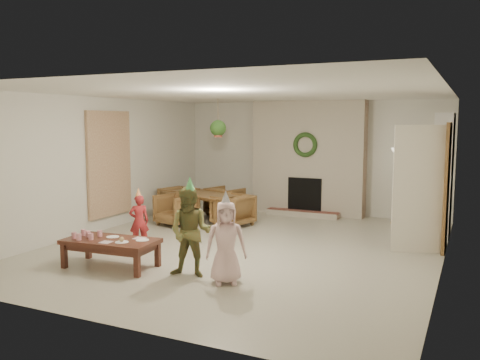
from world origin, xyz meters
The scene contains 56 objects.
floor centered at (0.00, 0.00, 0.00)m, with size 7.00×7.00×0.00m, color #B7B29E.
ceiling centered at (0.00, 0.00, 2.50)m, with size 7.00×7.00×0.00m, color white.
wall_back centered at (0.00, 3.50, 1.25)m, with size 7.00×7.00×0.00m, color silver.
wall_front centered at (0.00, -3.50, 1.25)m, with size 7.00×7.00×0.00m, color silver.
wall_left centered at (-3.00, 0.00, 1.25)m, with size 7.00×7.00×0.00m, color silver.
wall_right centered at (3.00, 0.00, 1.25)m, with size 7.00×7.00×0.00m, color silver.
fireplace_mass centered at (0.00, 3.30, 1.25)m, with size 2.50×0.40×2.50m, color #542716.
fireplace_hearth centered at (0.00, 2.95, 0.06)m, with size 1.60×0.30×0.12m, color maroon.
fireplace_firebox centered at (0.00, 3.12, 0.45)m, with size 0.75×0.12×0.75m, color black.
fireplace_wreath centered at (0.00, 3.07, 1.55)m, with size 0.54×0.54×0.10m, color #1F3E17.
floor_lamp_base centered at (2.00, 3.00, 0.02)m, with size 0.28×0.28×0.03m, color gold.
floor_lamp_post centered at (2.00, 3.00, 0.71)m, with size 0.03×0.03×1.37m, color gold.
floor_lamp_shade centered at (2.00, 3.00, 1.37)m, with size 0.37×0.37×0.31m, color beige.
bookshelf_carcass centered at (2.84, 2.30, 1.10)m, with size 0.30×1.00×2.20m, color white.
bookshelf_shelf_a centered at (2.82, 2.30, 0.45)m, with size 0.30×0.92×0.03m, color white.
bookshelf_shelf_b centered at (2.82, 2.30, 0.85)m, with size 0.30×0.92×0.03m, color white.
bookshelf_shelf_c centered at (2.82, 2.30, 1.25)m, with size 0.30×0.92×0.03m, color white.
bookshelf_shelf_d centered at (2.82, 2.30, 1.65)m, with size 0.30×0.92×0.03m, color white.
books_row_lower centered at (2.80, 2.15, 0.59)m, with size 0.20×0.40×0.24m, color maroon.
books_row_mid centered at (2.80, 2.35, 0.99)m, with size 0.20×0.44×0.24m, color #284A93.
books_row_upper centered at (2.80, 2.20, 1.38)m, with size 0.20×0.36×0.22m, color #AD7125.
door_frame centered at (2.96, 1.20, 1.02)m, with size 0.05×0.86×2.04m, color brown.
door_leaf centered at (2.58, 0.82, 1.00)m, with size 0.05×0.80×2.00m, color beige.
curtain_panel centered at (-2.96, 0.20, 1.25)m, with size 0.06×1.20×2.00m, color beige.
dining_table centered at (-1.78, 1.67, 0.28)m, with size 1.61×0.90×0.57m, color brown.
dining_chair_near centered at (-1.98, 0.99, 0.31)m, with size 0.67×0.69×0.62m, color brown.
dining_chair_far centered at (-1.59, 2.35, 0.31)m, with size 0.67×0.69×0.62m, color brown.
dining_chair_left centered at (-2.46, 1.87, 0.31)m, with size 0.67×0.69×0.62m, color brown.
dining_chair_right centered at (-0.93, 1.42, 0.31)m, with size 0.67×0.69×0.62m, color brown.
hanging_plant_cord centered at (-1.30, 1.50, 2.15)m, with size 0.01×0.01×0.70m, color tan.
hanging_plant_pot centered at (-1.30, 1.50, 1.80)m, with size 0.16×0.16×0.12m, color brown.
hanging_plant_foliage centered at (-1.30, 1.50, 1.92)m, with size 0.32×0.32×0.32m, color #224818.
coffee_table_top centered at (-1.24, -1.87, 0.37)m, with size 1.31×0.66×0.06m, color #4F261A.
coffee_table_apron centered at (-1.24, -1.87, 0.30)m, with size 1.21×0.56×0.08m, color #4F261A.
coffee_leg_fl centered at (-1.82, -2.19, 0.17)m, with size 0.07×0.07×0.34m, color #4F261A.
coffee_leg_fr centered at (-0.63, -2.10, 0.17)m, with size 0.07×0.07×0.34m, color #4F261A.
coffee_leg_bl centered at (-1.86, -1.65, 0.17)m, with size 0.07×0.07×0.34m, color #4F261A.
coffee_leg_br centered at (-0.67, -1.56, 0.17)m, with size 0.07×0.07×0.34m, color #4F261A.
cup_a centered at (-1.73, -2.06, 0.45)m, with size 0.07×0.07×0.09m, color white.
cup_b centered at (-1.75, -1.86, 0.45)m, with size 0.07×0.07×0.09m, color white.
cup_c centered at (-1.61, -2.11, 0.45)m, with size 0.07×0.07×0.09m, color white.
cup_d centered at (-1.63, -1.90, 0.45)m, with size 0.07×0.07×0.09m, color white.
cup_e centered at (-1.48, -2.01, 0.45)m, with size 0.07×0.07×0.09m, color white.
cup_f centered at (-1.49, -1.81, 0.45)m, with size 0.07×0.07×0.09m, color white.
plate_a centered at (-1.30, -1.76, 0.41)m, with size 0.18×0.18×0.01m, color white.
plate_b centered at (-0.98, -1.96, 0.41)m, with size 0.18×0.18×0.01m, color white.
plate_c centered at (-0.80, -1.74, 0.41)m, with size 0.18×0.18×0.01m, color white.
food_scoop centered at (-0.98, -1.96, 0.45)m, with size 0.07×0.07×0.07m, color tan.
napkin_left centered at (-1.18, -2.05, 0.41)m, with size 0.15×0.15×0.01m, color #D79FAC.
napkin_right centered at (-0.90, -1.67, 0.41)m, with size 0.15×0.15×0.01m, color #D79FAC.
child_red centered at (-1.56, -0.79, 0.44)m, with size 0.32×0.21×0.87m, color #A32225.
party_hat_red centered at (-1.56, -0.79, 0.91)m, with size 0.12×0.12×0.17m, color #E7D44D.
child_plaid centered at (0.00, -1.76, 0.60)m, with size 0.58×0.45×1.20m, color brown.
party_hat_plaid centered at (0.00, -1.76, 1.24)m, with size 0.14×0.14×0.20m, color #4BB058.
child_pink centered at (0.55, -1.81, 0.53)m, with size 0.52×0.34×1.06m, color beige.
party_hat_pink centered at (0.55, -1.81, 1.10)m, with size 0.14×0.14×0.19m, color #B1B0B7.
Camera 1 is at (3.35, -7.34, 2.05)m, focal length 37.50 mm.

